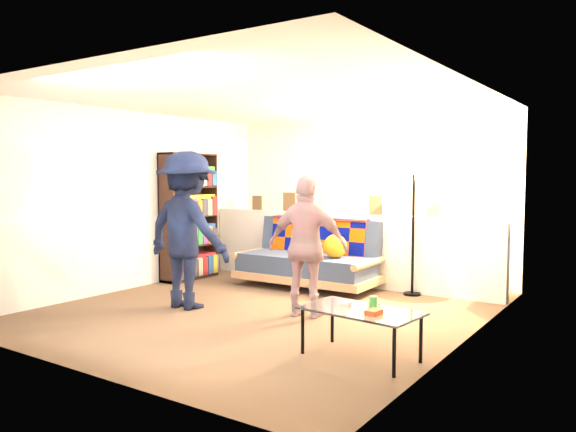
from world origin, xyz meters
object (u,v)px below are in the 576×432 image
object	(u,v)px
person_left	(187,230)
bookshelf	(189,221)
futon_sofa	(311,259)
floor_lamp	(415,205)
person_right	(307,246)
coffee_table	(361,313)

from	to	relation	value
person_left	bookshelf	bearing A→B (deg)	-45.62
futon_sofa	floor_lamp	world-z (taller)	floor_lamp
person_right	futon_sofa	bearing A→B (deg)	-70.07
coffee_table	person_right	world-z (taller)	person_right
floor_lamp	person_right	world-z (taller)	floor_lamp
floor_lamp	coffee_table	bearing A→B (deg)	-77.85
futon_sofa	coffee_table	xyz separation A→B (m)	(1.93, -2.33, -0.00)
person_left	person_right	distance (m)	1.44
floor_lamp	person_right	distance (m)	1.84
futon_sofa	person_right	size ratio (longest dim) A/B	1.28
person_left	person_right	xyz separation A→B (m)	(1.38, 0.42, -0.14)
floor_lamp	person_left	distance (m)	2.88
futon_sofa	coffee_table	distance (m)	3.03
futon_sofa	bookshelf	size ratio (longest dim) A/B	1.06
bookshelf	person_right	xyz separation A→B (m)	(2.63, -0.92, -0.10)
bookshelf	futon_sofa	bearing A→B (deg)	14.98
floor_lamp	person_right	bearing A→B (deg)	-107.73
bookshelf	person_right	world-z (taller)	bookshelf
bookshelf	person_left	size ratio (longest dim) A/B	1.02
floor_lamp	bookshelf	bearing A→B (deg)	-165.95
floor_lamp	person_left	world-z (taller)	person_left
person_left	futon_sofa	bearing A→B (deg)	-105.95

